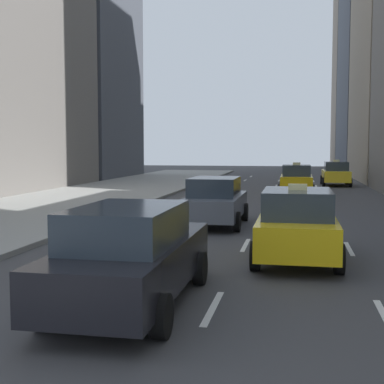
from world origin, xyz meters
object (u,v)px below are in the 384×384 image
at_px(sedan_silver_behind, 132,255).
at_px(sedan_black_near, 215,201).
at_px(taxi_lead, 297,224).
at_px(taxi_third, 296,179).
at_px(taxi_second, 336,173).

bearing_deg(sedan_silver_behind, sedan_black_near, 90.00).
bearing_deg(sedan_silver_behind, taxi_lead, 57.18).
relative_size(taxi_third, sedan_black_near, 0.99).
bearing_deg(sedan_silver_behind, taxi_second, 79.78).
bearing_deg(taxi_second, taxi_third, -110.18).
bearing_deg(sedan_black_near, taxi_second, 75.28).
xyz_separation_m(taxi_lead, sedan_black_near, (-2.80, 5.40, -0.02)).
height_order(taxi_lead, sedan_black_near, taxi_lead).
distance_m(taxi_lead, taxi_third, 19.10).
xyz_separation_m(taxi_third, sedan_black_near, (-2.80, -13.69, -0.02)).
relative_size(taxi_lead, sedan_black_near, 0.99).
xyz_separation_m(sedan_black_near, sedan_silver_behind, (0.00, -9.74, 0.03)).
relative_size(taxi_third, sedan_silver_behind, 0.88).
xyz_separation_m(taxi_lead, taxi_third, (0.00, 19.10, 0.00)).
height_order(taxi_lead, sedan_silver_behind, taxi_lead).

